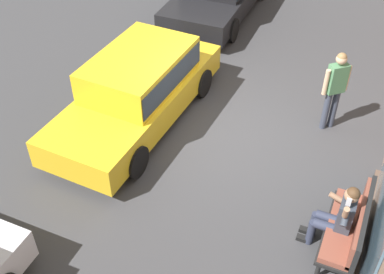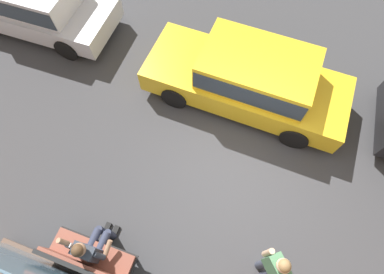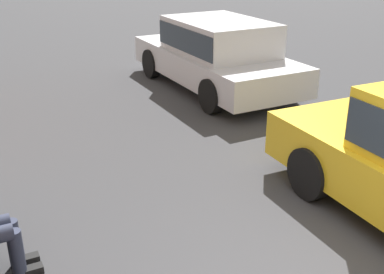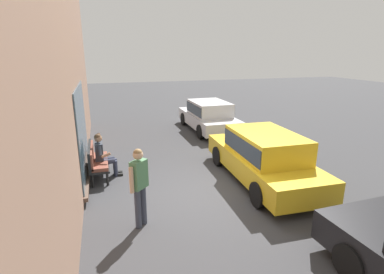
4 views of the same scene
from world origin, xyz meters
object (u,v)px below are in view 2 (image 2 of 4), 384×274
Objects in this scene: person_on_phone at (91,247)px; pedestrian_standing at (274,268)px; bench at (88,260)px; parked_car_far at (34,2)px; parked_car_mid at (250,77)px.

person_on_phone is 0.76× the size of pedestrian_standing.
parked_car_far is at bearing -50.37° from bench.
bench is at bearing 129.63° from parked_car_far.
pedestrian_standing reaches higher than parked_car_far.
parked_car_far is at bearing -4.78° from parked_car_mid.
person_on_phone is at bearing -90.12° from bench.
parked_car_mid is (-1.66, -4.33, 0.10)m from person_on_phone.
bench is 3.13m from pedestrian_standing.
bench is 4.85m from parked_car_mid.
pedestrian_standing is at bearing 149.95° from parked_car_far.
parked_car_far is at bearing -49.10° from person_on_phone.
parked_car_far is (4.17, -5.04, 0.20)m from bench.
bench is 0.90× the size of pedestrian_standing.
pedestrian_standing is at bearing -162.85° from bench.
bench is at bearing 17.15° from pedestrian_standing.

